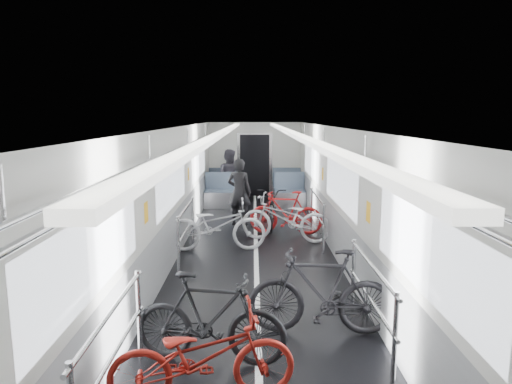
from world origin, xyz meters
TOP-DOWN VIEW (x-y plane):
  - car_shell at (0.00, 1.78)m, footprint 3.02×14.01m
  - bike_left_near at (-0.52, -4.06)m, footprint 1.78×0.87m
  - bike_left_mid at (-0.51, -3.37)m, footprint 1.71×0.75m
  - bike_left_far at (-0.77, 0.76)m, footprint 1.94×0.76m
  - bike_right_near at (0.76, -2.72)m, footprint 1.79×0.62m
  - bike_right_mid at (0.62, 1.40)m, footprint 2.00×1.13m
  - bike_right_far at (0.67, 2.00)m, footprint 1.68×0.71m
  - bike_aisle at (0.38, 2.73)m, footprint 0.69×1.86m
  - person_standing at (-0.39, 2.83)m, footprint 0.67×0.53m
  - person_seated at (-0.78, 5.58)m, footprint 0.95×0.84m

SIDE VIEW (x-z plane):
  - bike_left_near at x=-0.52m, z-range 0.00..0.90m
  - bike_aisle at x=0.38m, z-range 0.00..0.97m
  - bike_right_far at x=0.67m, z-range 0.00..0.98m
  - bike_right_mid at x=0.62m, z-range 0.00..0.99m
  - bike_left_mid at x=-0.51m, z-range 0.00..0.99m
  - bike_left_far at x=-0.77m, z-range 0.00..1.01m
  - bike_right_near at x=0.76m, z-range 0.00..1.06m
  - person_standing at x=-0.39m, z-range 0.00..1.62m
  - person_seated at x=-0.78m, z-range 0.00..1.63m
  - car_shell at x=0.00m, z-range -0.08..2.33m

